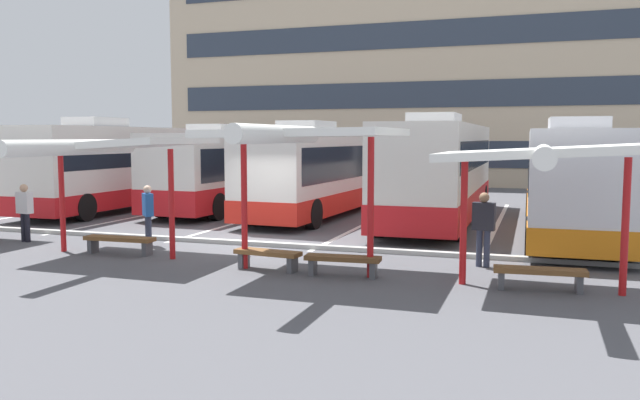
% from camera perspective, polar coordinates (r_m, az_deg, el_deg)
% --- Properties ---
extents(ground_plane, '(160.00, 160.00, 0.00)m').
position_cam_1_polar(ground_plane, '(18.57, -6.43, -3.75)').
color(ground_plane, '#515156').
extents(terminal_building, '(33.10, 12.59, 17.23)m').
position_cam_1_polar(terminal_building, '(46.72, 9.26, 10.71)').
color(terminal_building, '#C6B293').
rests_on(terminal_building, ground).
extents(coach_bus_0, '(2.62, 10.41, 3.76)m').
position_cam_1_polar(coach_bus_0, '(27.94, -17.38, 2.78)').
color(coach_bus_0, silver).
rests_on(coach_bus_0, ground).
extents(coach_bus_1, '(3.01, 10.25, 3.50)m').
position_cam_1_polar(coach_bus_1, '(27.03, -7.59, 2.54)').
color(coach_bus_1, silver).
rests_on(coach_bus_1, ground).
extents(coach_bus_2, '(2.96, 10.27, 3.57)m').
position_cam_1_polar(coach_bus_2, '(24.60, -0.03, 2.44)').
color(coach_bus_2, silver).
rests_on(coach_bus_2, ground).
extents(coach_bus_3, '(2.76, 12.06, 3.78)m').
position_cam_1_polar(coach_bus_3, '(23.46, 10.53, 2.42)').
color(coach_bus_3, silver).
rests_on(coach_bus_3, ground).
extents(coach_bus_4, '(2.84, 11.82, 3.55)m').
position_cam_1_polar(coach_bus_4, '(21.35, 21.36, 1.59)').
color(coach_bus_4, silver).
rests_on(coach_bus_4, ground).
extents(lane_stripe_0, '(0.16, 14.00, 0.01)m').
position_cam_1_polar(lane_stripe_0, '(29.60, -20.51, -0.60)').
color(lane_stripe_0, white).
rests_on(lane_stripe_0, ground).
extents(lane_stripe_1, '(0.16, 14.00, 0.01)m').
position_cam_1_polar(lane_stripe_1, '(27.07, -13.36, -0.94)').
color(lane_stripe_1, white).
rests_on(lane_stripe_1, ground).
extents(lane_stripe_2, '(0.16, 14.00, 0.01)m').
position_cam_1_polar(lane_stripe_2, '(25.04, -4.91, -1.32)').
color(lane_stripe_2, white).
rests_on(lane_stripe_2, ground).
extents(lane_stripe_3, '(0.16, 14.00, 0.01)m').
position_cam_1_polar(lane_stripe_3, '(23.64, 4.79, -1.73)').
color(lane_stripe_3, white).
rests_on(lane_stripe_3, ground).
extents(lane_stripe_4, '(0.16, 14.00, 0.01)m').
position_cam_1_polar(lane_stripe_4, '(22.99, 15.36, -2.11)').
color(lane_stripe_4, white).
rests_on(lane_stripe_4, ground).
extents(lane_stripe_5, '(0.16, 14.00, 0.01)m').
position_cam_1_polar(lane_stripe_5, '(23.15, 26.16, -2.43)').
color(lane_stripe_5, white).
rests_on(lane_stripe_5, ground).
extents(waiting_shelter_1, '(4.28, 5.22, 2.99)m').
position_cam_1_polar(waiting_shelter_1, '(16.83, -18.33, 4.38)').
color(waiting_shelter_1, red).
rests_on(waiting_shelter_1, ground).
extents(bench_2, '(1.91, 0.50, 0.45)m').
position_cam_1_polar(bench_2, '(17.36, -17.26, -3.47)').
color(bench_2, brown).
rests_on(bench_2, ground).
extents(waiting_shelter_2, '(3.95, 5.18, 3.23)m').
position_cam_1_polar(waiting_shelter_2, '(13.83, -1.73, 5.62)').
color(waiting_shelter_2, red).
rests_on(waiting_shelter_2, ground).
extents(bench_3, '(1.59, 0.59, 0.45)m').
position_cam_1_polar(bench_3, '(14.65, -4.64, -4.90)').
color(bench_3, brown).
rests_on(bench_3, ground).
extents(bench_4, '(1.66, 0.54, 0.45)m').
position_cam_1_polar(bench_4, '(13.95, 2.02, -5.42)').
color(bench_4, brown).
rests_on(bench_4, ground).
extents(waiting_shelter_3, '(3.99, 4.56, 2.88)m').
position_cam_1_polar(waiting_shelter_3, '(12.96, 19.12, 3.67)').
color(waiting_shelter_3, red).
rests_on(waiting_shelter_3, ground).
extents(bench_5, '(1.77, 0.56, 0.45)m').
position_cam_1_polar(bench_5, '(13.36, 18.81, -6.18)').
color(bench_5, brown).
rests_on(bench_5, ground).
extents(platform_kerb, '(44.00, 0.24, 0.12)m').
position_cam_1_polar(platform_kerb, '(18.20, -6.98, -3.75)').
color(platform_kerb, '#ADADA8').
rests_on(platform_kerb, ground).
extents(waiting_passenger_0, '(0.51, 0.28, 1.66)m').
position_cam_1_polar(waiting_passenger_0, '(20.28, -24.60, -0.69)').
color(waiting_passenger_0, black).
rests_on(waiting_passenger_0, ground).
extents(waiting_passenger_2, '(0.50, 0.50, 1.67)m').
position_cam_1_polar(waiting_passenger_2, '(18.44, -14.94, -0.93)').
color(waiting_passenger_2, '#33384C').
rests_on(waiting_passenger_2, ground).
extents(waiting_passenger_3, '(0.52, 0.28, 1.73)m').
position_cam_1_polar(waiting_passenger_3, '(15.33, 14.23, -2.04)').
color(waiting_passenger_3, '#33384C').
rests_on(waiting_passenger_3, ground).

